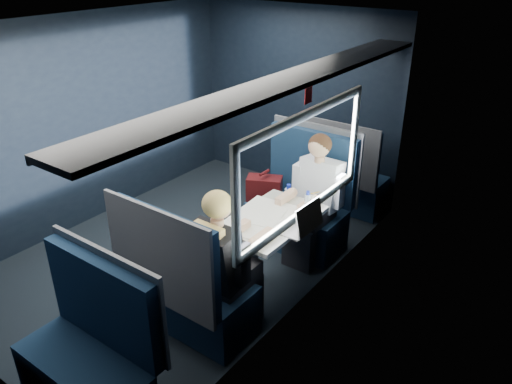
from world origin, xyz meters
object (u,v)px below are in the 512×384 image
Objects in this scene: man at (315,193)px; bottle_small at (307,202)px; seat_bay_near at (299,206)px; table at (268,225)px; laptop at (302,223)px; cup at (313,201)px; seat_row_front at (341,178)px; woman at (223,257)px; seat_bay_far at (187,289)px; seat_row_back at (92,358)px.

bottle_small is (0.15, -0.39, 0.11)m from man.
table is at bearing -76.86° from seat_bay_near.
laptop is (0.36, -0.02, 0.15)m from table.
cup is (0.13, -0.26, 0.06)m from man.
laptop is at bearing -66.42° from bottle_small.
cup is (0.38, -1.36, 0.37)m from seat_row_front.
seat_bay_near is 0.43m from man.
table is 0.86× the size of seat_row_front.
man is 1.41m from woman.
seat_bay_far is 0.95× the size of man.
seat_row_back is 1.16m from woman.
table is at bearing -124.55° from bottle_small.
woman is 1.03m from bottle_small.
seat_row_front is at bearing 90.00° from seat_row_back.
laptop is at bearing -68.02° from man.
table is 0.71m from woman.
man is (0.25, 2.50, 0.31)m from seat_row_back.
seat_row_back reaches higher than laptop.
table is at bearing -114.57° from cup.
seat_row_front is 1.94m from laptop.
seat_bay_far is at bearing -89.35° from seat_bay_near.
woman is at bearing -84.30° from seat_row_front.
bottle_small is at bearing -53.23° from seat_bay_near.
seat_row_back reaches higher than table.
woman is (0.27, -1.57, 0.30)m from seat_bay_near.
seat_bay_near is at bearing 133.41° from cup.
man reaches higher than table.
laptop is (0.56, -0.89, 0.39)m from seat_bay_near.
cup is at bearing -46.59° from seat_bay_near.
woman is (0.00, -1.41, 0.01)m from man.
seat_row_back is 0.88× the size of man.
seat_row_back is 13.96× the size of cup.
man is at bearing -31.89° from seat_bay_near.
bottle_small is at bearing -75.08° from seat_row_front.
seat_bay_near reaches higher than cup.
laptop is (0.29, -0.72, 0.09)m from man.
seat_row_front is 1.17m from man.
man reaches higher than seat_bay_far.
woman is (0.25, 0.17, 0.31)m from seat_bay_far.
table is 0.93m from seat_bay_far.
seat_row_back is 2.18m from bottle_small.
seat_bay_far is 6.45× the size of bottle_small.
table is 0.39m from laptop.
seat_row_front and seat_row_back have the same top height.
man is 3.61× the size of laptop.
man is at bearing 80.97° from seat_bay_far.
seat_row_back is (0.02, -2.66, -0.01)m from seat_bay_near.
seat_row_front is at bearing 95.80° from table.
laptop is 0.49m from cup.
laptop is (0.29, 0.69, 0.09)m from woman.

